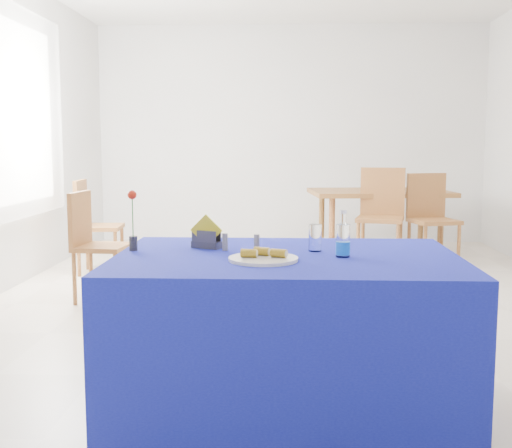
% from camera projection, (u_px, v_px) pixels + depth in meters
% --- Properties ---
extents(floor, '(7.00, 7.00, 0.00)m').
position_uv_depth(floor, '(293.00, 307.00, 5.04)').
color(floor, beige).
rests_on(floor, ground).
extents(room_shell, '(7.00, 7.00, 7.00)m').
position_uv_depth(room_shell, '(294.00, 81.00, 4.83)').
color(room_shell, silver).
rests_on(room_shell, ground).
extents(window_pane, '(0.04, 1.50, 1.60)m').
position_uv_depth(window_pane, '(18.00, 113.00, 5.76)').
color(window_pane, white).
rests_on(window_pane, room_shell).
extents(curtain, '(0.04, 1.75, 1.85)m').
position_uv_depth(curtain, '(25.00, 113.00, 5.75)').
color(curtain, white).
rests_on(curtain, room_shell).
extents(plate, '(0.31, 0.31, 0.01)m').
position_uv_depth(plate, '(263.00, 259.00, 2.85)').
color(plate, silver).
rests_on(plate, blue_table).
extents(drinking_glass, '(0.06, 0.06, 0.13)m').
position_uv_depth(drinking_glass, '(315.00, 238.00, 3.10)').
color(drinking_glass, white).
rests_on(drinking_glass, blue_table).
extents(salt_shaker, '(0.03, 0.03, 0.08)m').
position_uv_depth(salt_shaker, '(225.00, 242.00, 3.11)').
color(salt_shaker, slate).
rests_on(salt_shaker, blue_table).
extents(pepper_shaker, '(0.03, 0.03, 0.08)m').
position_uv_depth(pepper_shaker, '(257.00, 243.00, 3.08)').
color(pepper_shaker, slate).
rests_on(pepper_shaker, blue_table).
extents(blue_table, '(1.60, 1.10, 0.76)m').
position_uv_depth(blue_table, '(286.00, 334.00, 3.04)').
color(blue_table, '#0F1591').
rests_on(blue_table, floor).
extents(water_bottle, '(0.07, 0.07, 0.21)m').
position_uv_depth(water_bottle, '(343.00, 241.00, 2.94)').
color(water_bottle, white).
rests_on(water_bottle, blue_table).
extents(napkin_holder, '(0.16, 0.11, 0.17)m').
position_uv_depth(napkin_holder, '(206.00, 238.00, 3.19)').
color(napkin_holder, '#35353A').
rests_on(napkin_holder, blue_table).
extents(rose_vase, '(0.04, 0.04, 0.29)m').
position_uv_depth(rose_vase, '(133.00, 223.00, 3.10)').
color(rose_vase, '#25252A').
rests_on(rose_vase, blue_table).
extents(oak_table, '(1.62, 1.13, 0.76)m').
position_uv_depth(oak_table, '(379.00, 197.00, 7.27)').
color(oak_table, '#955D2B').
rests_on(oak_table, floor).
extents(chair_bg_left, '(0.56, 0.56, 1.03)m').
position_uv_depth(chair_bg_left, '(381.00, 210.00, 6.68)').
color(chair_bg_left, '#99602C').
rests_on(chair_bg_left, floor).
extents(chair_bg_right, '(0.53, 0.53, 0.97)m').
position_uv_depth(chair_bg_right, '(430.00, 213.00, 6.72)').
color(chair_bg_right, '#99602C').
rests_on(chair_bg_right, floor).
extents(chair_win_a, '(0.43, 0.43, 0.89)m').
position_uv_depth(chair_win_a, '(92.00, 238.00, 5.21)').
color(chair_win_a, '#99602C').
rests_on(chair_win_a, floor).
extents(chair_win_b, '(0.44, 0.44, 0.93)m').
position_uv_depth(chair_win_b, '(92.00, 220.00, 6.33)').
color(chair_win_b, '#99602C').
rests_on(chair_win_b, floor).
extents(banana_pieces, '(0.21, 0.11, 0.04)m').
position_uv_depth(banana_pieces, '(263.00, 253.00, 2.86)').
color(banana_pieces, gold).
rests_on(banana_pieces, plate).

